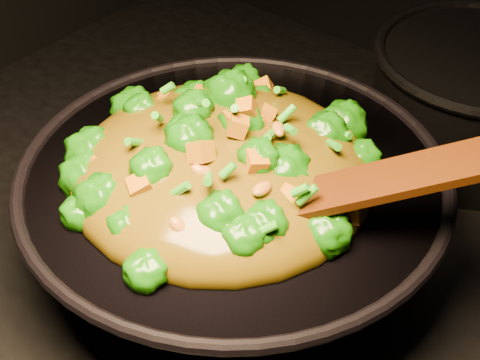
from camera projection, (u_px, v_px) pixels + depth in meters
The scene contains 4 objects.
wok at pixel (234, 217), 0.77m from camera, with size 0.42×0.42×0.12m, color black, non-canonical shape.
stir_fry at pixel (221, 135), 0.69m from camera, with size 0.30×0.30×0.10m, color #196907, non-canonical shape.
spatula at pixel (360, 186), 0.63m from camera, with size 0.32×0.05×0.01m, color black.
back_pot at pixel (475, 100), 0.91m from camera, with size 0.25×0.25×0.14m, color black.
Camera 1 is at (0.27, -0.45, 1.49)m, focal length 55.00 mm.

